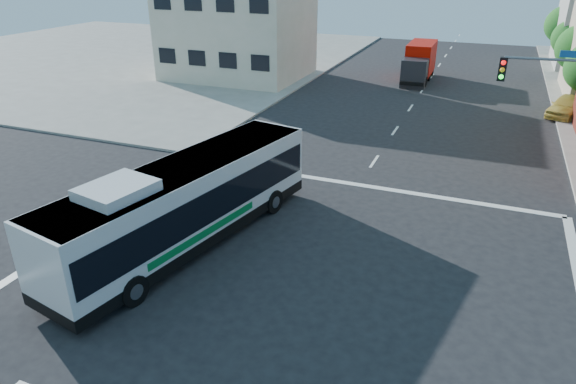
% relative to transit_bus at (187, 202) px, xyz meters
% --- Properties ---
extents(ground, '(120.00, 120.00, 0.00)m').
position_rel_transit_bus_xyz_m(ground, '(4.84, -1.40, -1.82)').
color(ground, black).
rests_on(ground, ground).
extents(sidewalk_nw, '(50.00, 50.00, 0.15)m').
position_rel_transit_bus_xyz_m(sidewalk_nw, '(-30.16, 33.60, -1.75)').
color(sidewalk_nw, gray).
rests_on(sidewalk_nw, ground).
extents(building_west, '(12.06, 10.06, 8.00)m').
position_rel_transit_bus_xyz_m(building_west, '(-12.18, 28.58, 2.19)').
color(building_west, beige).
rests_on(building_west, ground).
extents(street_tree_c, '(3.40, 3.40, 5.29)m').
position_rel_transit_bus_xyz_m(street_tree_c, '(16.74, 42.53, 1.64)').
color(street_tree_c, '#3D2816').
rests_on(street_tree_c, ground).
extents(street_tree_d, '(4.00, 4.00, 6.03)m').
position_rel_transit_bus_xyz_m(street_tree_d, '(16.74, 50.53, 2.06)').
color(street_tree_d, '#3D2816').
rests_on(street_tree_d, ground).
extents(transit_bus, '(5.15, 12.85, 3.72)m').
position_rel_transit_bus_xyz_m(transit_bus, '(0.00, 0.00, 0.00)').
color(transit_bus, black).
rests_on(transit_bus, ground).
extents(box_truck, '(2.28, 7.40, 3.32)m').
position_rel_transit_bus_xyz_m(box_truck, '(3.85, 33.23, -0.21)').
color(box_truck, '#232327').
rests_on(box_truck, ground).
extents(parked_car, '(3.26, 4.88, 1.54)m').
position_rel_transit_bus_xyz_m(parked_car, '(15.51, 25.41, -1.05)').
color(parked_car, '#E0C34F').
rests_on(parked_car, ground).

